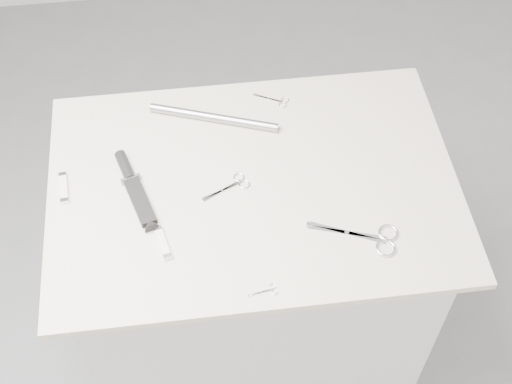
{
  "coord_description": "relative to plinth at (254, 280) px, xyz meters",
  "views": [
    {
      "loc": [
        -0.13,
        -1.07,
        2.29
      ],
      "look_at": [
        0.0,
        -0.03,
        0.92
      ],
      "focal_mm": 50.0,
      "sensor_mm": 36.0,
      "label": 1
    }
  ],
  "objects": [
    {
      "name": "metal_rail",
      "position": [
        -0.08,
        0.22,
        0.48
      ],
      "size": [
        0.33,
        0.14,
        0.02
      ],
      "primitive_type": "cylinder",
      "rotation": [
        0.0,
        1.57,
        -0.34
      ],
      "color": "gray",
      "rests_on": "display_board"
    },
    {
      "name": "tiny_scissors",
      "position": [
        -0.01,
        -0.3,
        0.47
      ],
      "size": [
        0.07,
        0.03,
        0.0
      ],
      "rotation": [
        0.0,
        0.0,
        0.16
      ],
      "color": "silver",
      "rests_on": "display_board"
    },
    {
      "name": "large_shears",
      "position": [
        0.25,
        -0.2,
        0.47
      ],
      "size": [
        0.21,
        0.12,
        0.01
      ],
      "rotation": [
        0.0,
        0.0,
        -0.37
      ],
      "color": "silver",
      "rests_on": "display_board"
    },
    {
      "name": "ground",
      "position": [
        0.0,
        0.0,
        -0.46
      ],
      "size": [
        4.0,
        4.0,
        0.01
      ],
      "primitive_type": "cube",
      "color": "gray",
      "rests_on": "ground"
    },
    {
      "name": "sheathed_knife",
      "position": [
        -0.29,
        0.02,
        0.48
      ],
      "size": [
        0.1,
        0.24,
        0.03
      ],
      "rotation": [
        0.0,
        0.0,
        1.86
      ],
      "color": "black",
      "rests_on": "display_board"
    },
    {
      "name": "plinth",
      "position": [
        0.0,
        0.0,
        0.0
      ],
      "size": [
        0.9,
        0.6,
        0.9
      ],
      "primitive_type": "cube",
      "color": "beige",
      "rests_on": "ground"
    },
    {
      "name": "embroidery_scissors_a",
      "position": [
        -0.05,
        -0.0,
        0.47
      ],
      "size": [
        0.12,
        0.08,
        0.0
      ],
      "rotation": [
        0.0,
        0.0,
        0.44
      ],
      "color": "silver",
      "rests_on": "display_board"
    },
    {
      "name": "display_board",
      "position": [
        0.0,
        0.0,
        0.46
      ],
      "size": [
        1.0,
        0.7,
        0.02
      ],
      "primitive_type": "cube",
      "color": "beige",
      "rests_on": "plinth"
    },
    {
      "name": "pocket_knife_a",
      "position": [
        -0.46,
        0.04,
        0.48
      ],
      "size": [
        0.03,
        0.09,
        0.01
      ],
      "rotation": [
        0.0,
        0.0,
        1.66
      ],
      "color": "silver",
      "rests_on": "display_board"
    },
    {
      "name": "embroidery_scissors_b",
      "position": [
        0.1,
        0.27,
        0.47
      ],
      "size": [
        0.09,
        0.06,
        0.0
      ],
      "rotation": [
        0.0,
        0.0,
        -0.47
      ],
      "color": "silver",
      "rests_on": "display_board"
    },
    {
      "name": "pocket_knife_b",
      "position": [
        -0.23,
        -0.15,
        0.48
      ],
      "size": [
        0.04,
        0.09,
        0.01
      ],
      "rotation": [
        0.0,
        0.0,
        1.8
      ],
      "color": "silver",
      "rests_on": "display_board"
    }
  ]
}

